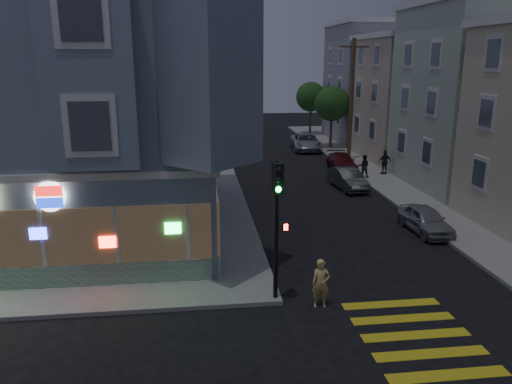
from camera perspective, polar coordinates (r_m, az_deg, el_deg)
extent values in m
plane|color=black|center=(14.64, -7.64, -17.02)|extent=(120.00, 120.00, 0.00)
cube|color=gray|center=(42.74, 25.16, 3.27)|extent=(24.00, 42.00, 0.15)
cube|color=slate|center=(24.36, -22.39, 9.00)|extent=(14.00, 14.00, 11.00)
cube|color=silver|center=(24.55, -22.01, 5.18)|extent=(14.30, 14.30, 0.25)
cube|color=#196B33|center=(18.97, -26.28, -8.88)|extent=(13.60, 0.12, 0.80)
cube|color=#382B1E|center=(18.49, -26.78, -4.89)|extent=(13.60, 0.10, 2.00)
cylinder|color=white|center=(17.52, -22.50, -0.48)|extent=(1.00, 0.12, 1.00)
cube|color=beige|center=(42.16, 20.33, 9.92)|extent=(12.00, 8.60, 9.00)
cube|color=gray|center=(50.28, 15.71, 11.83)|extent=(12.00, 8.60, 10.50)
cylinder|color=#4C3826|center=(38.37, 10.84, 10.16)|extent=(0.30, 0.30, 9.00)
cube|color=#4C3826|center=(38.25, 11.14, 15.98)|extent=(2.20, 0.12, 0.12)
cylinder|color=#4C3826|center=(44.46, 8.56, 7.13)|extent=(0.24, 0.24, 3.20)
sphere|color=#1F4F1C|center=(44.21, 8.68, 9.95)|extent=(3.00, 3.00, 3.00)
cylinder|color=#4C3826|center=(52.14, 6.22, 8.36)|extent=(0.24, 0.24, 3.20)
sphere|color=#1F4F1C|center=(51.94, 6.29, 10.77)|extent=(3.00, 3.00, 3.00)
imported|color=#E1C873|center=(16.29, 7.42, -10.31)|extent=(0.62, 0.43, 1.60)
imported|color=black|center=(33.52, 12.22, 2.92)|extent=(0.86, 0.75, 1.50)
imported|color=#222129|center=(34.74, 14.50, 3.32)|extent=(1.02, 0.57, 1.64)
imported|color=#9EA0A5|center=(24.11, 18.80, -3.01)|extent=(1.56, 3.59, 1.21)
imported|color=#3A3D3F|center=(30.94, 10.42, 1.50)|extent=(1.71, 3.93, 1.26)
imported|color=maroon|center=(36.14, 9.78, 3.39)|extent=(1.83, 4.08, 1.16)
imported|color=#AFB4BB|center=(43.75, 5.72, 5.70)|extent=(2.72, 5.21, 1.40)
cylinder|color=black|center=(15.84, 2.30, -4.55)|extent=(0.15, 0.15, 4.56)
cube|color=black|center=(15.15, 2.50, 1.55)|extent=(0.36, 0.34, 0.96)
sphere|color=black|center=(14.94, 2.60, 2.55)|extent=(0.18, 0.18, 0.18)
sphere|color=black|center=(15.01, 2.59, 1.42)|extent=(0.18, 0.18, 0.18)
sphere|color=#19F23F|center=(15.08, 2.57, 0.31)|extent=(0.18, 0.18, 0.18)
cube|color=black|center=(15.65, 3.24, -3.92)|extent=(0.34, 0.28, 0.29)
cube|color=#FF2614|center=(15.56, 3.30, -4.04)|extent=(0.20, 0.02, 0.20)
cylinder|color=white|center=(25.84, 18.40, -2.19)|extent=(0.22, 0.22, 0.56)
sphere|color=white|center=(25.75, 18.46, -1.50)|extent=(0.24, 0.24, 0.24)
cylinder|color=white|center=(25.83, 18.41, -2.09)|extent=(0.42, 0.11, 0.11)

